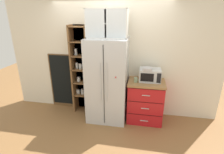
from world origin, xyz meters
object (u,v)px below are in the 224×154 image
object	(u,v)px
microwave	(150,75)
coffee_maker	(147,74)
bottle_amber	(147,77)
mug_sage	(136,80)
chalkboard_menu	(62,81)
refrigerator	(107,81)
bottle_green	(147,75)

from	to	relation	value
microwave	coffee_maker	size ratio (longest dim) A/B	1.42
microwave	bottle_amber	xyz separation A→B (m)	(-0.06, -0.06, -0.02)
bottle_amber	mug_sage	bearing A→B (deg)	-162.20
microwave	mug_sage	size ratio (longest dim) A/B	4.16
bottle_amber	chalkboard_menu	xyz separation A→B (m)	(-2.03, 0.26, -0.35)
chalkboard_menu	refrigerator	bearing A→B (deg)	-14.69
coffee_maker	chalkboard_menu	size ratio (longest dim) A/B	0.23
refrigerator	mug_sage	bearing A→B (deg)	-1.79
coffee_maker	microwave	bearing A→B (deg)	34.83
microwave	bottle_amber	bearing A→B (deg)	-137.47
refrigerator	microwave	bearing A→B (deg)	6.96
mug_sage	chalkboard_menu	distance (m)	1.86
bottle_green	bottle_amber	distance (m)	0.07
bottle_amber	chalkboard_menu	size ratio (longest dim) A/B	0.19
microwave	bottle_green	bearing A→B (deg)	171.96
mug_sage	bottle_green	distance (m)	0.27
mug_sage	refrigerator	bearing A→B (deg)	178.21
microwave	bottle_amber	distance (m)	0.08
microwave	mug_sage	xyz separation A→B (m)	(-0.28, -0.13, -0.08)
mug_sage	chalkboard_menu	size ratio (longest dim) A/B	0.08
microwave	chalkboard_menu	bearing A→B (deg)	174.31
mug_sage	chalkboard_menu	bearing A→B (deg)	169.50
bottle_green	refrigerator	bearing A→B (deg)	-171.95
microwave	chalkboard_menu	world-z (taller)	chalkboard_menu
bottle_green	microwave	bearing A→B (deg)	-8.04
coffee_maker	bottle_green	world-z (taller)	coffee_maker
refrigerator	microwave	distance (m)	0.90
coffee_maker	bottle_amber	xyz separation A→B (m)	(-0.00, -0.01, -0.05)
refrigerator	bottle_amber	bearing A→B (deg)	3.66
refrigerator	coffee_maker	distance (m)	0.85
refrigerator	bottle_green	distance (m)	0.85
microwave	coffee_maker	distance (m)	0.08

